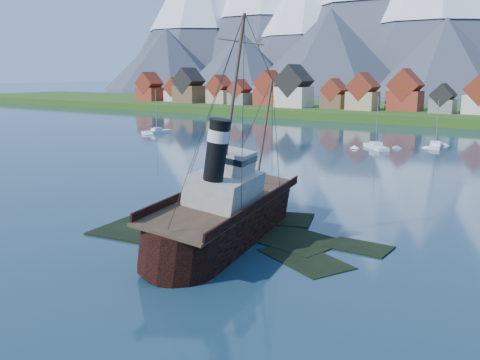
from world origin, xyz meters
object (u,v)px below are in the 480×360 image
Objects in this scene: sailboat_b at (157,132)px; sailboat_c at (376,147)px; sailboat_e at (435,146)px; tugboat_wreck at (232,209)px.

sailboat_b is 1.05× the size of sailboat_c.
sailboat_c is at bearing -146.03° from sailboat_e.
tugboat_wreck is 2.67× the size of sailboat_e.
tugboat_wreck is 2.44× the size of sailboat_c.
sailboat_c is at bearing 16.13° from sailboat_b.
sailboat_b reaches higher than sailboat_c.
sailboat_e is (10.57, 10.22, -0.03)m from sailboat_c.
tugboat_wreck is at bearing -30.96° from sailboat_b.
sailboat_e is at bearing 23.25° from sailboat_b.
sailboat_e is (-0.58, 82.70, -2.76)m from tugboat_wreck.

